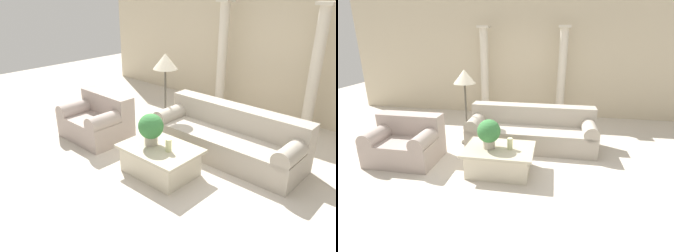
% 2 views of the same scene
% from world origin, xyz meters
% --- Properties ---
extents(ground_plane, '(16.00, 16.00, 0.00)m').
position_xyz_m(ground_plane, '(0.00, 0.00, 0.00)').
color(ground_plane, beige).
extents(wall_back, '(10.00, 0.06, 3.20)m').
position_xyz_m(wall_back, '(0.00, 2.92, 1.60)').
color(wall_back, beige).
rests_on(wall_back, ground_plane).
extents(sofa_long, '(2.49, 0.89, 0.79)m').
position_xyz_m(sofa_long, '(0.36, 0.68, 0.32)').
color(sofa_long, '#ADA393').
rests_on(sofa_long, ground_plane).
extents(loveseat, '(1.19, 0.89, 0.79)m').
position_xyz_m(loveseat, '(-1.80, -0.33, 0.34)').
color(loveseat, '#AB9990').
rests_on(loveseat, ground_plane).
extents(coffee_table, '(1.12, 0.81, 0.42)m').
position_xyz_m(coffee_table, '(-0.06, -0.49, 0.22)').
color(coffee_table, beige).
rests_on(coffee_table, ground_plane).
extents(potted_plant, '(0.37, 0.37, 0.48)m').
position_xyz_m(potted_plant, '(-0.22, -0.51, 0.70)').
color(potted_plant, '#B2A893').
rests_on(potted_plant, coffee_table).
extents(pillar_candle, '(0.09, 0.09, 0.19)m').
position_xyz_m(pillar_candle, '(0.12, -0.50, 0.52)').
color(pillar_candle, beige).
rests_on(pillar_candle, coffee_table).
extents(floor_lamp, '(0.43, 0.43, 1.52)m').
position_xyz_m(floor_lamp, '(-0.96, 0.58, 1.31)').
color(floor_lamp, '#4C473D').
rests_on(floor_lamp, ground_plane).
extents(column_left, '(0.29, 0.29, 2.36)m').
position_xyz_m(column_left, '(-1.05, 2.47, 1.21)').
color(column_left, beige).
rests_on(column_left, ground_plane).
extents(column_right, '(0.29, 0.29, 2.36)m').
position_xyz_m(column_right, '(0.93, 2.47, 1.21)').
color(column_right, beige).
rests_on(column_right, ground_plane).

